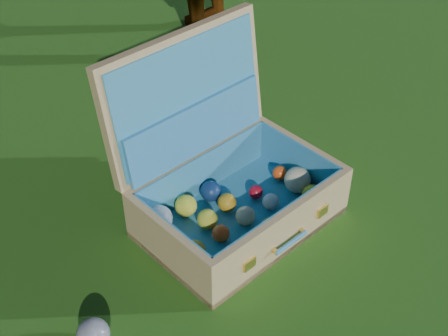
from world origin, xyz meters
TOP-DOWN VIEW (x-y plane):
  - ground at (0.00, 0.00)m, footprint 60.00×60.00m
  - stray_ball at (-0.69, -0.10)m, footprint 0.08×0.08m
  - suitcase at (-0.16, 0.07)m, footprint 0.57×0.49m

SIDE VIEW (x-z plane):
  - ground at x=0.00m, z-range 0.00..0.00m
  - stray_ball at x=-0.69m, z-range 0.00..0.08m
  - suitcase at x=-0.16m, z-range -0.11..0.40m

